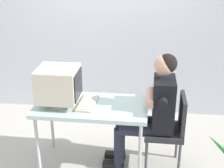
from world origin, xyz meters
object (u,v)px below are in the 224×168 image
object	(u,v)px
office_chair	(170,127)
keyboard	(88,103)
person_seated	(152,108)
desk	(91,109)
crt_monitor	(59,84)

from	to	relation	value
office_chair	keyboard	bearing A→B (deg)	-178.68
office_chair	person_seated	size ratio (longest dim) A/B	0.66
keyboard	office_chair	distance (m)	0.92
desk	keyboard	size ratio (longest dim) A/B	2.78
crt_monitor	keyboard	size ratio (longest dim) A/B	0.98
keyboard	desk	bearing A→B (deg)	-20.81
desk	office_chair	xyz separation A→B (m)	(0.84, 0.04, -0.18)
crt_monitor	desk	bearing A→B (deg)	5.91
desk	person_seated	world-z (taller)	person_seated
desk	office_chair	bearing A→B (deg)	2.45
desk	office_chair	distance (m)	0.86
crt_monitor	office_chair	distance (m)	1.27
desk	keyboard	distance (m)	0.09
person_seated	office_chair	bearing A→B (deg)	-0.00
person_seated	desk	bearing A→B (deg)	-176.81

